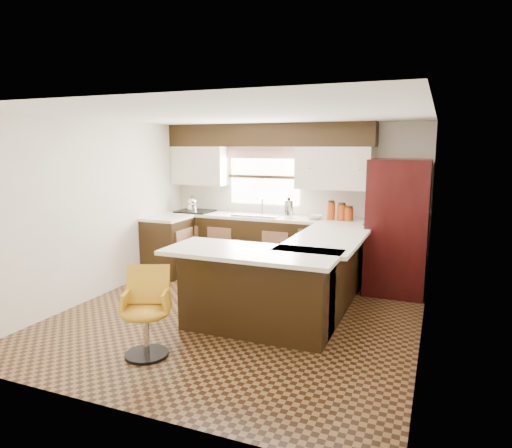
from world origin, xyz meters
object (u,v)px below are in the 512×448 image
at_px(peninsula_long, 324,275).
at_px(refrigerator, 398,227).
at_px(peninsula_return, 256,292).
at_px(bar_chair, 145,313).

bearing_deg(peninsula_long, refrigerator, 53.76).
bearing_deg(peninsula_long, peninsula_return, -118.30).
distance_m(peninsula_long, bar_chair, 2.34).
height_order(peninsula_long, refrigerator, refrigerator).
bearing_deg(peninsula_long, bar_chair, -123.53).
height_order(peninsula_long, peninsula_return, same).
distance_m(peninsula_long, peninsula_return, 1.11).
xyz_separation_m(peninsula_long, peninsula_return, (-0.53, -0.97, 0.00)).
relative_size(peninsula_return, bar_chair, 1.87).
distance_m(peninsula_return, bar_chair, 1.24).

